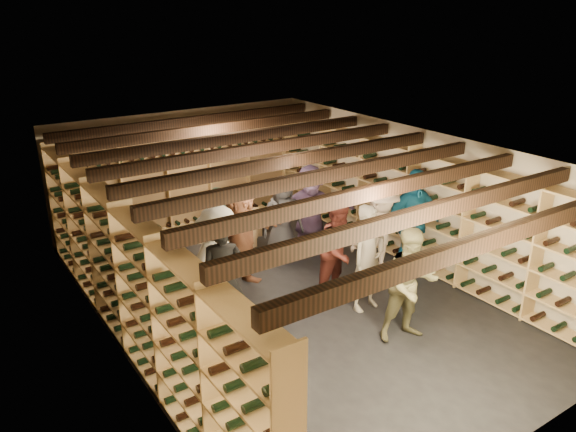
{
  "coord_description": "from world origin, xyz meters",
  "views": [
    {
      "loc": [
        -4.48,
        -6.58,
        4.44
      ],
      "look_at": [
        0.08,
        0.2,
        1.31
      ],
      "focal_mm": 35.0,
      "sensor_mm": 36.0,
      "label": 1
    }
  ],
  "objects_px": {
    "person_1": "(224,280)",
    "person_5": "(241,237)",
    "person_2": "(411,285)",
    "person_8": "(339,250)",
    "person_9": "(219,262)",
    "person_4": "(412,223)",
    "person_12": "(282,218)",
    "person_10": "(218,233)",
    "crate_loose": "(204,236)",
    "person_7": "(368,258)",
    "person_3": "(380,231)",
    "person_11": "(310,211)",
    "crate_stack_right": "(248,223)",
    "person_0": "(150,281)",
    "crate_stack_left": "(241,231)"
  },
  "relations": [
    {
      "from": "person_5",
      "to": "person_10",
      "type": "bearing_deg",
      "value": 86.06
    },
    {
      "from": "person_0",
      "to": "person_2",
      "type": "distance_m",
      "value": 3.62
    },
    {
      "from": "person_1",
      "to": "person_7",
      "type": "relative_size",
      "value": 1.03
    },
    {
      "from": "person_9",
      "to": "person_7",
      "type": "bearing_deg",
      "value": -49.7
    },
    {
      "from": "crate_loose",
      "to": "person_7",
      "type": "bearing_deg",
      "value": -76.34
    },
    {
      "from": "crate_stack_right",
      "to": "person_9",
      "type": "relative_size",
      "value": 0.33
    },
    {
      "from": "person_1",
      "to": "person_5",
      "type": "height_order",
      "value": "person_5"
    },
    {
      "from": "person_12",
      "to": "person_1",
      "type": "bearing_deg",
      "value": -127.18
    },
    {
      "from": "person_3",
      "to": "person_5",
      "type": "distance_m",
      "value": 2.34
    },
    {
      "from": "person_5",
      "to": "person_10",
      "type": "distance_m",
      "value": 0.56
    },
    {
      "from": "person_11",
      "to": "person_5",
      "type": "bearing_deg",
      "value": -144.86
    },
    {
      "from": "person_1",
      "to": "person_8",
      "type": "distance_m",
      "value": 2.04
    },
    {
      "from": "crate_stack_left",
      "to": "person_0",
      "type": "height_order",
      "value": "person_0"
    },
    {
      "from": "person_1",
      "to": "person_2",
      "type": "xyz_separation_m",
      "value": [
        2.09,
        -1.49,
        -0.03
      ]
    },
    {
      "from": "person_7",
      "to": "person_0",
      "type": "bearing_deg",
      "value": 152.32
    },
    {
      "from": "person_3",
      "to": "person_11",
      "type": "height_order",
      "value": "person_11"
    },
    {
      "from": "crate_stack_right",
      "to": "person_12",
      "type": "height_order",
      "value": "person_12"
    },
    {
      "from": "person_3",
      "to": "person_10",
      "type": "height_order",
      "value": "person_3"
    },
    {
      "from": "person_10",
      "to": "person_7",
      "type": "bearing_deg",
      "value": -69.97
    },
    {
      "from": "crate_loose",
      "to": "person_2",
      "type": "distance_m",
      "value": 4.85
    },
    {
      "from": "person_7",
      "to": "person_10",
      "type": "relative_size",
      "value": 1.04
    },
    {
      "from": "person_7",
      "to": "person_9",
      "type": "xyz_separation_m",
      "value": [
        -1.95,
        1.08,
        0.03
      ]
    },
    {
      "from": "person_2",
      "to": "person_4",
      "type": "relative_size",
      "value": 0.88
    },
    {
      "from": "person_4",
      "to": "person_5",
      "type": "height_order",
      "value": "person_4"
    },
    {
      "from": "person_7",
      "to": "person_11",
      "type": "relative_size",
      "value": 0.97
    },
    {
      "from": "crate_stack_right",
      "to": "person_5",
      "type": "bearing_deg",
      "value": -122.61
    },
    {
      "from": "person_10",
      "to": "crate_stack_right",
      "type": "bearing_deg",
      "value": 32.94
    },
    {
      "from": "person_7",
      "to": "person_8",
      "type": "bearing_deg",
      "value": 97.61
    },
    {
      "from": "crate_loose",
      "to": "person_3",
      "type": "distance_m",
      "value": 3.63
    },
    {
      "from": "person_4",
      "to": "person_10",
      "type": "xyz_separation_m",
      "value": [
        -2.78,
        1.73,
        -0.14
      ]
    },
    {
      "from": "person_7",
      "to": "crate_stack_right",
      "type": "bearing_deg",
      "value": 85.57
    },
    {
      "from": "person_7",
      "to": "person_9",
      "type": "distance_m",
      "value": 2.23
    },
    {
      "from": "person_9",
      "to": "person_8",
      "type": "bearing_deg",
      "value": -37.23
    },
    {
      "from": "person_3",
      "to": "person_12",
      "type": "bearing_deg",
      "value": 141.76
    },
    {
      "from": "crate_loose",
      "to": "person_9",
      "type": "xyz_separation_m",
      "value": [
        -1.03,
        -2.69,
        0.78
      ]
    },
    {
      "from": "crate_loose",
      "to": "person_12",
      "type": "height_order",
      "value": "person_12"
    },
    {
      "from": "person_5",
      "to": "person_12",
      "type": "xyz_separation_m",
      "value": [
        1.14,
        0.53,
        -0.09
      ]
    },
    {
      "from": "crate_stack_left",
      "to": "person_12",
      "type": "height_order",
      "value": "person_12"
    },
    {
      "from": "person_2",
      "to": "person_8",
      "type": "relative_size",
      "value": 1.03
    },
    {
      "from": "person_1",
      "to": "person_10",
      "type": "height_order",
      "value": "person_1"
    },
    {
      "from": "person_12",
      "to": "person_7",
      "type": "bearing_deg",
      "value": -73.97
    },
    {
      "from": "person_4",
      "to": "person_9",
      "type": "bearing_deg",
      "value": 179.65
    },
    {
      "from": "person_3",
      "to": "person_8",
      "type": "distance_m",
      "value": 1.04
    },
    {
      "from": "crate_loose",
      "to": "person_3",
      "type": "relative_size",
      "value": 0.31
    },
    {
      "from": "person_9",
      "to": "person_12",
      "type": "relative_size",
      "value": 1.1
    },
    {
      "from": "person_3",
      "to": "person_0",
      "type": "bearing_deg",
      "value": -169.38
    },
    {
      "from": "person_9",
      "to": "person_10",
      "type": "xyz_separation_m",
      "value": [
        0.57,
        1.14,
        -0.07
      ]
    },
    {
      "from": "crate_loose",
      "to": "person_4",
      "type": "relative_size",
      "value": 0.27
    },
    {
      "from": "person_5",
      "to": "person_12",
      "type": "distance_m",
      "value": 1.26
    },
    {
      "from": "person_11",
      "to": "crate_stack_right",
      "type": "bearing_deg",
      "value": 129.87
    }
  ]
}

